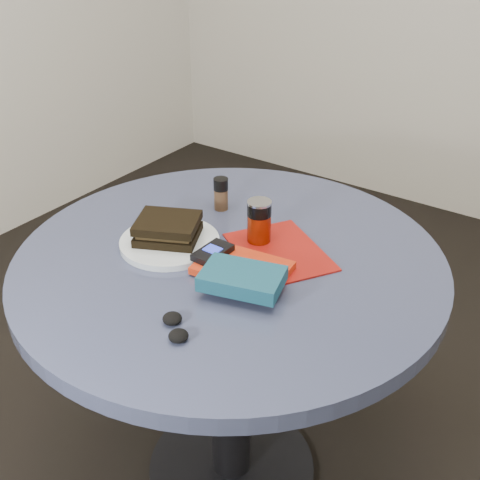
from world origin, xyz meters
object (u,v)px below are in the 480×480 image
Objects in this scene: table at (230,311)px; red_book at (243,268)px; sandwich at (168,229)px; novel at (242,278)px; magazine at (279,252)px; mp3_player at (213,252)px; plate at (170,242)px; soda_can at (259,222)px; pepper_grinder at (221,194)px; headphones at (175,327)px.

table is 5.00× the size of red_book.
sandwich is 0.91× the size of red_book.
red_book reaches higher than table.
sandwich reaches higher than novel.
magazine reaches higher than table.
magazine is 1.50× the size of novel.
sandwich is at bearing -164.55° from table.
mp3_player is at bearing -3.87° from sandwich.
plate is 0.95× the size of magazine.
soda_can is (0.17, 0.13, 0.05)m from plate.
soda_can is 0.22m from novel.
red_book is at bearing -0.71° from sandwich.
headphones is at bearing -63.30° from pepper_grinder.
headphones is at bearing -46.98° from sandwich.
red_book is (0.22, -0.22, -0.03)m from pepper_grinder.
novel reaches higher than red_book.
soda_can is (0.17, 0.13, 0.01)m from sandwich.
magazine is 0.12m from red_book.
soda_can is at bearing 101.21° from red_book.
soda_can is at bearing 75.62° from table.
table is at bearing 79.44° from mp3_player.
magazine is (0.24, 0.12, -0.04)m from sandwich.
headphones is at bearing -116.22° from novel.
novel is at bearing -14.44° from sandwich.
pepper_grinder reaches higher than magazine.
soda_can is 0.09m from magazine.
magazine is at bearing 27.44° from plate.
pepper_grinder is 0.52× the size of novel.
sandwich is 1.68× the size of soda_can.
mp3_player is at bearing -95.72° from magazine.
soda_can is at bearing -25.99° from pepper_grinder.
sandwich is 2.07× the size of pepper_grinder.
mp3_player is (-0.01, -0.05, 0.19)m from table.
magazine is (0.23, 0.12, -0.01)m from plate.
sandwich is at bearing 176.13° from mp3_player.
magazine is 2.56× the size of headphones.
soda_can reaches higher than headphones.
magazine is at bearing 88.20° from headphones.
plate is at bearing -162.28° from table.
novel reaches higher than plate.
soda_can is 0.20m from pepper_grinder.
novel is (0.25, -0.06, 0.03)m from plate.
sandwich is 0.22m from red_book.
table is at bearing 17.72° from plate.
plate is 0.26m from magazine.
soda_can is 0.15m from red_book.
red_book reaches higher than magazine.
soda_can is (0.02, 0.09, 0.22)m from table.
pepper_grinder is 0.31m from red_book.
soda_can reaches higher than plate.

